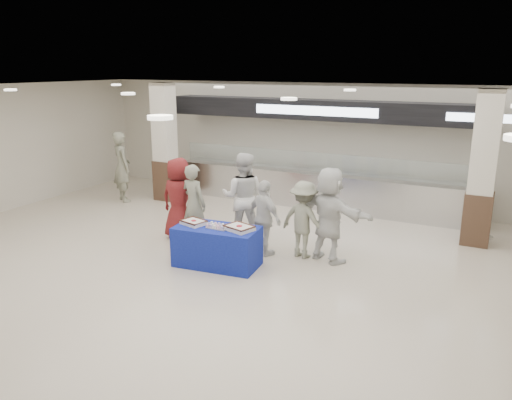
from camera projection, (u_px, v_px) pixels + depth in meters
The scene contains 15 objects.
ground at pixel (207, 281), 8.70m from camera, with size 14.00×14.00×0.00m, color beige.
serving_line at pixel (317, 164), 13.03m from camera, with size 8.70×0.85×2.80m.
column_left at pixel (165, 145), 13.67m from camera, with size 0.55×0.55×3.20m.
column_right at pixel (483, 173), 10.15m from camera, with size 0.55×0.55×3.20m.
display_table at pixel (217, 246), 9.30m from camera, with size 1.55×0.78×0.75m, color #162797.
sheet_cake_left at pixel (194, 222), 9.36m from camera, with size 0.51×0.44×0.09m.
sheet_cake_right at pixel (239, 227), 9.03m from camera, with size 0.57×0.50×0.10m.
cupcake_tray at pixel (219, 226), 9.16m from camera, with size 0.41×0.31×0.07m.
civilian_maroon at pixel (179, 199), 10.65m from camera, with size 0.87×0.56×1.77m, color maroon.
soldier_a at pixel (194, 204), 10.39m from camera, with size 0.62×0.40×1.69m, color slate.
chef_tall at pixel (243, 197), 10.57m from camera, with size 0.92×0.72×1.89m, color silver.
chef_short at pixel (265, 218), 9.72m from camera, with size 0.89×0.37×1.51m, color silver.
soldier_b at pixel (304, 220), 9.63m from camera, with size 0.98×0.56×1.52m, color slate.
civilian_white at pixel (329, 215), 9.40m from camera, with size 1.70×0.54×1.84m, color white.
soldier_bg at pixel (122, 167), 13.63m from camera, with size 0.70×0.46×1.92m, color slate.
Camera 1 is at (4.43, -6.75, 3.64)m, focal length 35.00 mm.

